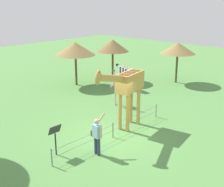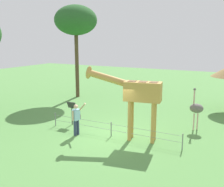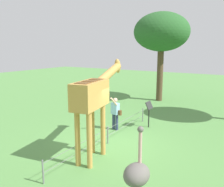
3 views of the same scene
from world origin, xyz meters
The scene contains 7 objects.
ground_plane centered at (0.00, 0.00, 0.00)m, with size 60.00×60.00×0.00m, color #568E47.
giraffe centered at (-1.21, -0.15, 2.25)m, with size 3.76×1.12×3.49m.
visitor centered at (1.63, 0.67, 0.90)m, with size 0.69×0.59×1.70m.
ostrich centered at (-3.47, -2.92, 1.18)m, with size 0.70×0.56×2.25m.
tree_east centered at (6.85, -6.81, 6.14)m, with size 3.38×3.38×7.38m.
info_sign centered at (2.82, -0.57, 0.95)m, with size 0.56×0.21×1.32m.
wire_fence centered at (0.00, 0.06, 0.40)m, with size 7.05×0.05×0.75m.
Camera 2 is at (-5.87, 11.04, 4.74)m, focal length 42.60 mm.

